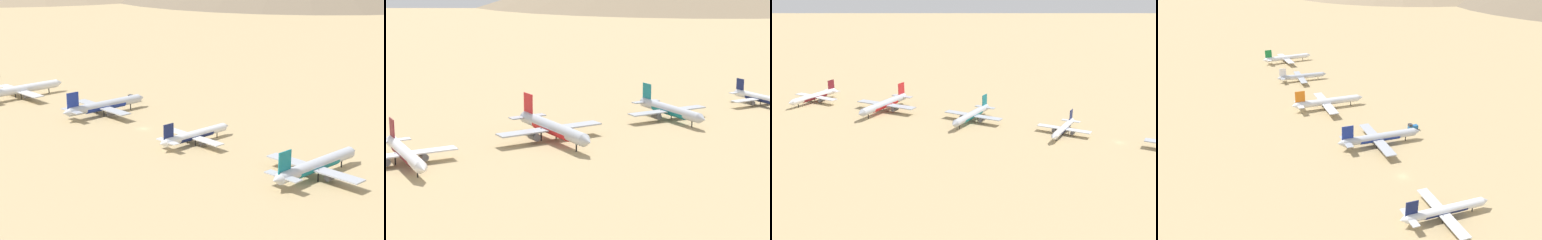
{
  "view_description": "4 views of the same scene",
  "coord_description": "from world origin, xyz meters",
  "views": [
    {
      "loc": [
        -143.4,
        -202.49,
        72.59
      ],
      "look_at": [
        11.81,
        -17.15,
        5.29
      ],
      "focal_mm": 58.38,
      "sensor_mm": 36.0,
      "label": 1
    },
    {
      "loc": [
        241.69,
        -239.24,
        62.31
      ],
      "look_at": [
        19.0,
        -128.21,
        6.46
      ],
      "focal_mm": 65.35,
      "sensor_mm": 36.0,
      "label": 2
    },
    {
      "loc": [
        233.76,
        51.0,
        83.01
      ],
      "look_at": [
        20.05,
        -81.21,
        4.03
      ],
      "focal_mm": 44.06,
      "sensor_mm": 36.0,
      "label": 3
    },
    {
      "loc": [
        -57.69,
        -121.75,
        85.84
      ],
      "look_at": [
        -9.14,
        50.22,
        5.75
      ],
      "focal_mm": 34.47,
      "sensor_mm": 36.0,
      "label": 4
    }
  ],
  "objects": [
    {
      "name": "parked_jet_3",
      "position": [
        3.23,
        -29.13,
        3.46
      ],
      "size": [
        36.02,
        29.26,
        10.39
      ],
      "color": "silver",
      "rests_on": "ground"
    },
    {
      "name": "ground_plane",
      "position": [
        0.0,
        0.0,
        0.0
      ],
      "size": [
        2370.34,
        2370.34,
        0.0
      ],
      "primitive_type": "plane",
      "color": "tan"
    },
    {
      "name": "parked_jet_0",
      "position": [
        27.9,
        -193.54,
        4.06
      ],
      "size": [
        42.22,
        34.24,
        12.19
      ],
      "color": "white",
      "rests_on": "ground"
    },
    {
      "name": "parked_jet_2",
      "position": [
        9.88,
        -82.1,
        4.23
      ],
      "size": [
        44.09,
        35.8,
        12.72
      ],
      "color": "#B2B7C1",
      "rests_on": "ground"
    },
    {
      "name": "parked_jet_1",
      "position": [
        20.07,
        -139.09,
        4.82
      ],
      "size": [
        50.28,
        40.91,
        14.49
      ],
      "color": "#B2B7C1",
      "rests_on": "ground"
    }
  ]
}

